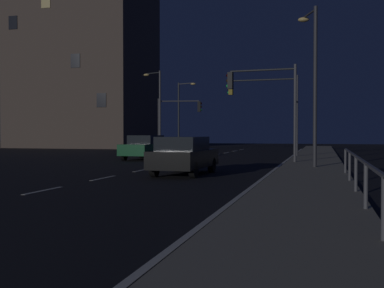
# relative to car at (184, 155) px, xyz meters

# --- Properties ---
(ground_plane) EXTENTS (112.00, 112.00, 0.00)m
(ground_plane) POSITION_rel_car_xyz_m (-2.53, 2.21, -0.82)
(ground_plane) COLOR black
(ground_plane) RESTS_ON ground
(sidewalk_right) EXTENTS (2.94, 77.00, 0.14)m
(sidewalk_right) POSITION_rel_car_xyz_m (5.05, 2.21, -0.75)
(sidewalk_right) COLOR gray
(sidewalk_right) RESTS_ON ground
(lane_markings_center) EXTENTS (0.14, 50.00, 0.01)m
(lane_markings_center) POSITION_rel_car_xyz_m (-2.53, 5.71, -0.82)
(lane_markings_center) COLOR silver
(lane_markings_center) RESTS_ON ground
(lane_edge_line) EXTENTS (0.14, 53.00, 0.01)m
(lane_edge_line) POSITION_rel_car_xyz_m (3.33, 7.21, -0.82)
(lane_edge_line) COLOR silver
(lane_edge_line) RESTS_ON ground
(car) EXTENTS (1.92, 4.44, 1.57)m
(car) POSITION_rel_car_xyz_m (0.00, 0.00, 0.00)
(car) COLOR black
(car) RESTS_ON ground
(car_oncoming) EXTENTS (1.92, 4.44, 1.57)m
(car_oncoming) POSITION_rel_car_xyz_m (-5.63, 10.06, 0.00)
(car_oncoming) COLOR #14592D
(car_oncoming) RESTS_ON ground
(traffic_light_near_right) EXTENTS (3.98, 0.48, 5.36)m
(traffic_light_near_right) POSITION_rel_car_xyz_m (2.35, 7.92, 3.10)
(traffic_light_near_right) COLOR #4C4C51
(traffic_light_near_right) RESTS_ON sidewalk_right
(traffic_light_overhead_east) EXTENTS (4.09, 0.82, 4.92)m
(traffic_light_overhead_east) POSITION_rel_car_xyz_m (-7.41, 23.12, 2.67)
(traffic_light_overhead_east) COLOR #38383D
(traffic_light_overhead_east) RESTS_ON ground
(traffic_light_mid_left) EXTENTS (4.97, 0.44, 5.56)m
(traffic_light_mid_left) POSITION_rel_car_xyz_m (1.67, 14.59, 3.28)
(traffic_light_mid_left) COLOR #4C4C51
(traffic_light_mid_left) RESTS_ON sidewalk_right
(street_lamp_across_street) EXTENTS (0.97, 1.72, 7.48)m
(street_lamp_across_street) POSITION_rel_car_xyz_m (5.04, 4.39, 3.79)
(street_lamp_across_street) COLOR #38383D
(street_lamp_across_street) RESTS_ON sidewalk_right
(street_lamp_median) EXTENTS (1.95, 0.93, 7.48)m
(street_lamp_median) POSITION_rel_car_xyz_m (-9.33, 22.85, 3.67)
(street_lamp_median) COLOR #4C4C51
(street_lamp_median) RESTS_ON ground
(street_lamp_corner) EXTENTS (2.18, 1.01, 7.09)m
(street_lamp_corner) POSITION_rel_car_xyz_m (-9.01, 29.52, 3.48)
(street_lamp_corner) COLOR #2D3033
(street_lamp_corner) RESTS_ON ground
(barrier_fence) EXTENTS (0.09, 18.29, 0.98)m
(barrier_fence) POSITION_rel_car_xyz_m (6.38, -8.19, 0.05)
(barrier_fence) COLOR #59595E
(barrier_fence) RESTS_ON sidewalk_right
(building_distant) EXTENTS (15.19, 11.67, 23.08)m
(building_distant) POSITION_rel_car_xyz_m (-22.34, 33.11, 10.72)
(building_distant) COLOR brown
(building_distant) RESTS_ON ground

